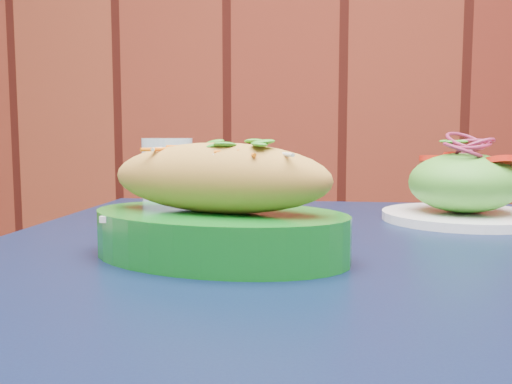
# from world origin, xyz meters

# --- Properties ---
(cafe_table) EXTENTS (0.81, 0.81, 0.75)m
(cafe_table) POSITION_xyz_m (-0.40, 1.63, 0.66)
(cafe_table) COLOR black
(cafe_table) RESTS_ON ground
(banh_mi_basket) EXTENTS (0.30, 0.23, 0.12)m
(banh_mi_basket) POSITION_xyz_m (-0.53, 1.56, 0.80)
(banh_mi_basket) COLOR #0E6519
(banh_mi_basket) RESTS_ON cafe_table
(salad_plate) EXTENTS (0.22, 0.22, 0.12)m
(salad_plate) POSITION_xyz_m (-0.24, 1.83, 0.79)
(salad_plate) COLOR white
(salad_plate) RESTS_ON cafe_table
(water_glass) EXTENTS (0.07, 0.07, 0.11)m
(water_glass) POSITION_xyz_m (-0.65, 1.79, 0.81)
(water_glass) COLOR silver
(water_glass) RESTS_ON cafe_table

